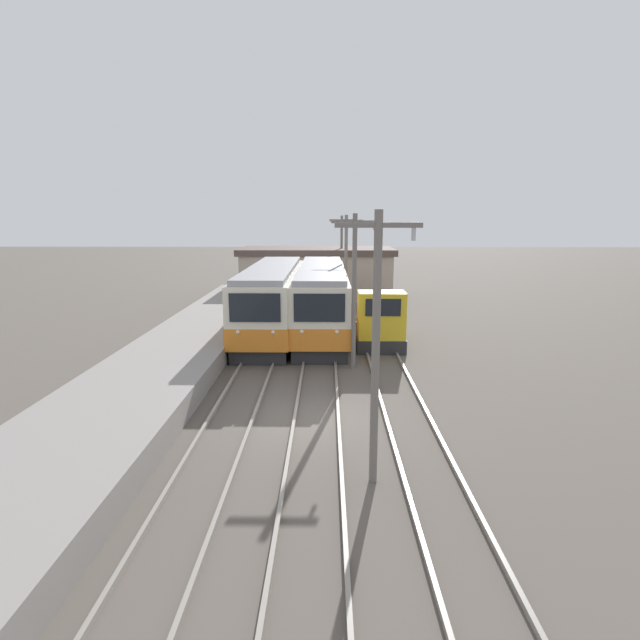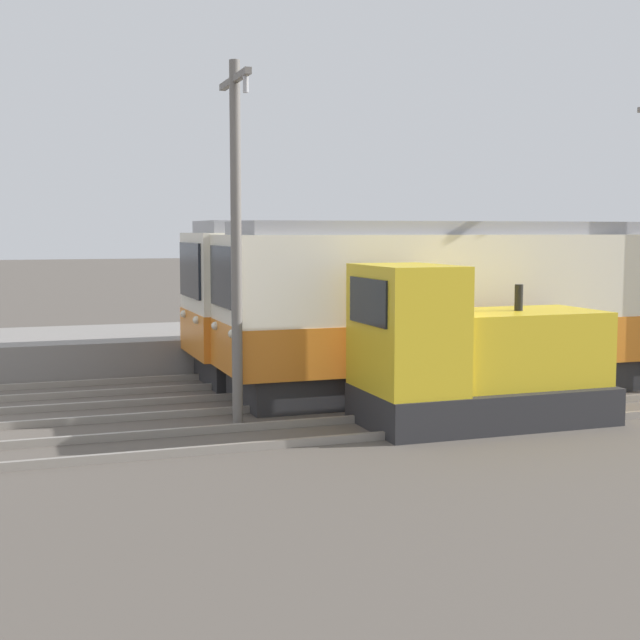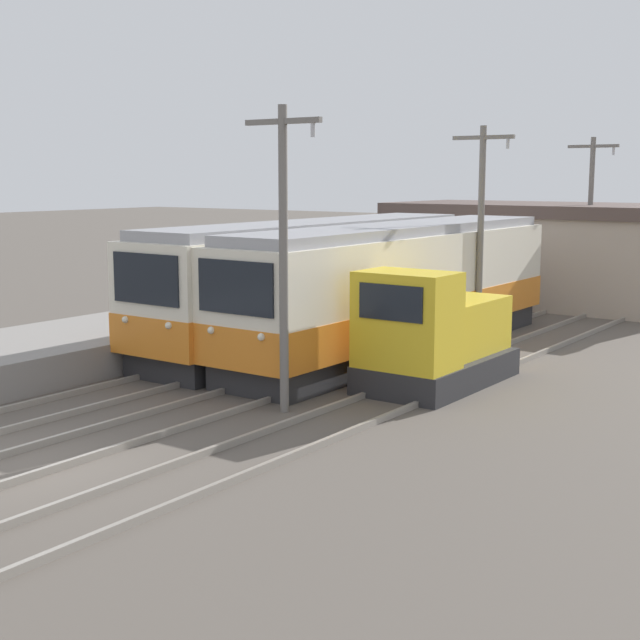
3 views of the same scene
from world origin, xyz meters
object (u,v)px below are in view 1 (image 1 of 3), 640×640
object	(u,v)px
commuter_train_left	(273,302)
shunting_locomotive	(378,322)
catenary_mast_mid	(354,286)
catenary_mast_distant	(342,254)
catenary_mast_near	(376,340)
catenary_mast_far	(346,265)
commuter_train_center	(321,301)

from	to	relation	value
commuter_train_left	shunting_locomotive	size ratio (longest dim) A/B	3.07
catenary_mast_mid	catenary_mast_distant	bearing A→B (deg)	90.00
catenary_mast_near	catenary_mast_far	size ratio (longest dim) A/B	1.00
catenary_mast_near	catenary_mast_mid	bearing A→B (deg)	90.00
commuter_train_left	catenary_mast_mid	bearing A→B (deg)	-58.79
catenary_mast_distant	catenary_mast_near	bearing A→B (deg)	-90.00
shunting_locomotive	catenary_mast_far	xyz separation A→B (m)	(-1.49, 5.63, 2.47)
commuter_train_center	catenary_mast_distant	xyz separation A→B (m)	(1.51, 12.01, 1.91)
commuter_train_left	commuter_train_center	size ratio (longest dim) A/B	0.97
shunting_locomotive	catenary_mast_mid	distance (m)	5.03
catenary_mast_near	catenary_mast_mid	world-z (taller)	same
catenary_mast_mid	catenary_mast_far	distance (m)	9.75
commuter_train_center	catenary_mast_mid	distance (m)	7.88
catenary_mast_near	catenary_mast_far	world-z (taller)	same
commuter_train_left	catenary_mast_far	xyz separation A→B (m)	(4.31, 2.64, 1.89)
catenary_mast_near	catenary_mast_mid	size ratio (longest dim) A/B	1.00
catenary_mast_far	catenary_mast_distant	distance (m)	9.75
catenary_mast_near	catenary_mast_far	bearing A→B (deg)	90.00
catenary_mast_mid	catenary_mast_far	size ratio (longest dim) A/B	1.00
catenary_mast_distant	catenary_mast_mid	bearing A→B (deg)	-90.00
commuter_train_center	catenary_mast_far	size ratio (longest dim) A/B	2.22
commuter_train_left	commuter_train_center	xyz separation A→B (m)	(2.80, 0.38, -0.01)
catenary_mast_far	commuter_train_center	bearing A→B (deg)	-123.76
catenary_mast_distant	catenary_mast_far	bearing A→B (deg)	-90.00
commuter_train_left	catenary_mast_mid	size ratio (longest dim) A/B	2.15
catenary_mast_far	catenary_mast_distant	xyz separation A→B (m)	(0.00, 9.75, 0.00)
commuter_train_center	catenary_mast_distant	size ratio (longest dim) A/B	2.22
commuter_train_left	catenary_mast_distant	xyz separation A→B (m)	(4.31, 12.39, 1.89)
commuter_train_left	commuter_train_center	world-z (taller)	commuter_train_left
catenary_mast_mid	catenary_mast_far	xyz separation A→B (m)	(0.00, 9.75, 0.00)
shunting_locomotive	commuter_train_left	bearing A→B (deg)	152.73
shunting_locomotive	catenary_mast_distant	world-z (taller)	catenary_mast_distant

